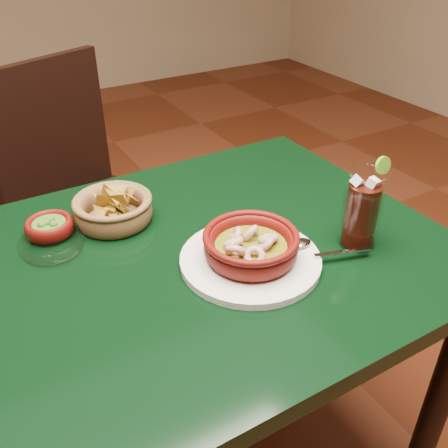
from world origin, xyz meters
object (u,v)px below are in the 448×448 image
dining_table (161,302)px  dining_chair (86,201)px  chip_basket (114,209)px  cola_drink (362,210)px  shrimp_plate (251,249)px

dining_table → dining_chair: 0.72m
dining_table → dining_chair: bearing=86.4°
dining_table → chip_basket: bearing=94.7°
dining_chair → cola_drink: dining_chair is taller
dining_table → dining_chair: dining_chair is taller
dining_chair → shrimp_plate: (0.11, -0.80, 0.25)m
chip_basket → cola_drink: size_ratio=1.09×
dining_table → cola_drink: (0.39, -0.14, 0.18)m
dining_chair → shrimp_plate: bearing=-81.8°
dining_chair → dining_table: bearing=-93.6°
shrimp_plate → chip_basket: bearing=121.7°
dining_table → shrimp_plate: size_ratio=3.34×
dining_table → cola_drink: bearing=-20.4°
dining_table → shrimp_plate: bearing=-29.2°
chip_basket → shrimp_plate: bearing=-58.3°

